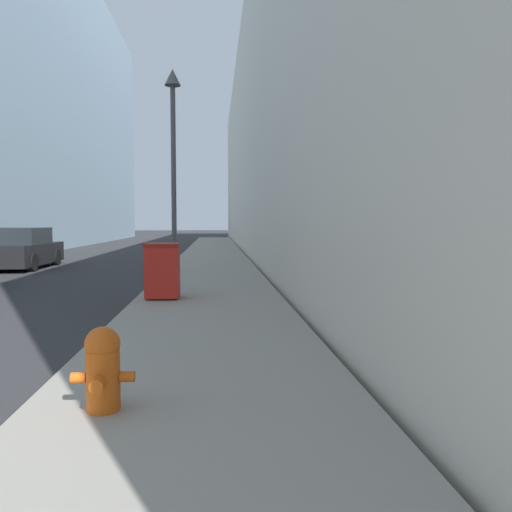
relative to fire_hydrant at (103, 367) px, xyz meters
name	(u,v)px	position (x,y,z in m)	size (l,w,h in m)	color
sidewalk_right	(213,261)	(0.80, 16.63, -0.44)	(3.03, 60.00, 0.15)	gray
building_right_stone	(345,139)	(8.42, 24.63, 5.97)	(12.00, 60.00, 12.97)	beige
fire_hydrant	(103,367)	(0.00, 0.00, 0.00)	(0.51, 0.40, 0.70)	#D15614
trash_bin	(163,270)	(-0.15, 6.08, 0.21)	(0.68, 0.67, 1.13)	red
lamppost	(173,143)	(-0.30, 10.96, 3.53)	(0.48, 0.48, 6.03)	#4C4C51
parked_sedan_near	(20,250)	(-6.23, 14.76, 0.18)	(1.97, 4.24, 1.49)	black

